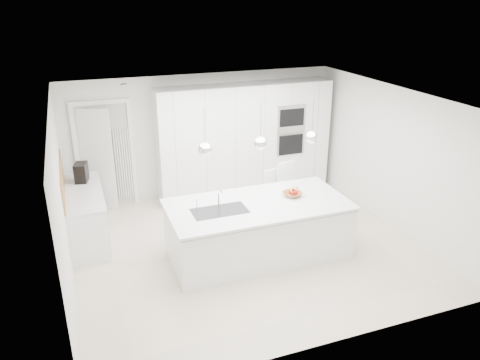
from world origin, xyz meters
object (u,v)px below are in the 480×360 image
object	(u,v)px
espresso_machine	(81,172)
bar_stool_left	(274,199)
fruit_bowl	(292,194)
island_base	(259,231)
bar_stool_right	(288,195)

from	to	relation	value
espresso_machine	bar_stool_left	world-z (taller)	espresso_machine
bar_stool_left	fruit_bowl	bearing A→B (deg)	-104.96
island_base	fruit_bowl	size ratio (longest dim) A/B	9.37
fruit_bowl	bar_stool_left	xyz separation A→B (m)	(0.03, 0.78, -0.42)
island_base	fruit_bowl	bearing A→B (deg)	10.59
island_base	bar_stool_right	distance (m)	1.27
island_base	espresso_machine	bearing A→B (deg)	142.13
fruit_bowl	bar_stool_right	size ratio (longest dim) A/B	0.26
espresso_machine	bar_stool_right	distance (m)	3.66
island_base	bar_stool_left	bearing A→B (deg)	53.63
fruit_bowl	espresso_machine	bearing A→B (deg)	149.61
fruit_bowl	bar_stool_right	distance (m)	0.88
bar_stool_right	bar_stool_left	bearing A→B (deg)	157.14
espresso_machine	bar_stool_right	size ratio (longest dim) A/B	0.29
island_base	bar_stool_right	bearing A→B (deg)	42.92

